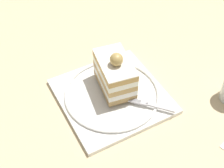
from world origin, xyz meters
The scene contains 4 objects.
ground_plane centered at (0.00, 0.00, 0.00)m, with size 2.40×2.40×0.00m, color #CEB88D.
dessert_plate centered at (-0.03, 0.02, 0.01)m, with size 0.27×0.27×0.02m.
cake_slice centered at (-0.04, 0.04, 0.06)m, with size 0.13×0.10×0.11m.
fork centered at (0.05, 0.07, 0.02)m, with size 0.09×0.07×0.00m.
Camera 1 is at (0.39, -0.27, 0.59)m, focal length 51.59 mm.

